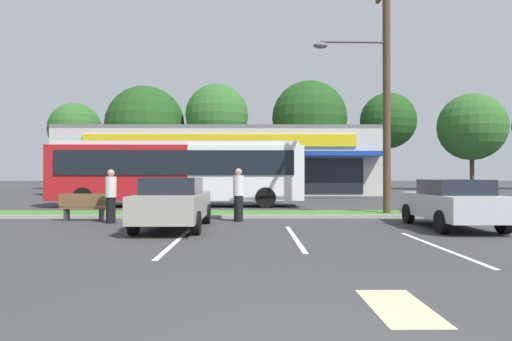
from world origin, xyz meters
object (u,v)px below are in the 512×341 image
Objects in this scene: car_2 at (452,203)px; pedestrian_by_pole at (238,195)px; car_0 at (174,202)px; pedestrian_near_bench at (111,196)px; bus_stop_bench at (83,206)px; car_3 at (197,187)px; utility_pole at (383,86)px; city_bus at (179,172)px.

pedestrian_by_pole is at bearing 72.42° from car_2.
pedestrian_near_bench reaches higher than car_0.
car_2 is at bearing 168.90° from bus_stop_bench.
car_0 is at bearing 90.57° from car_2.
car_3 is 2.60× the size of pedestrian_near_bench.
bus_stop_bench is 0.35× the size of car_3.
pedestrian_near_bench is (-9.77, -2.63, -4.16)m from utility_pole.
city_bus is at bearing 148.68° from utility_pole.
car_2 is 6.75m from pedestrian_by_pole.
city_bus is 2.78× the size of car_0.
pedestrian_by_pole reaches higher than bus_stop_bench.
car_2 is at bearing -82.30° from pedestrian_near_bench.
pedestrian_near_bench is (-1.07, -14.67, 0.10)m from car_3.
utility_pole reaches higher than car_2.
city_bus is 7.61m from bus_stop_bench.
utility_pole is 5.30× the size of pedestrian_near_bench.
bus_stop_bench is at bearing 55.87° from car_0.
car_2 is at bearing -89.43° from car_0.
car_0 is at bearing -108.35° from pedestrian_near_bench.
utility_pole is 0.75× the size of city_bus.
car_3 is at bearing 53.32° from pedestrian_by_pole.
pedestrian_by_pole reaches higher than car_2.
car_0 reaches higher than bus_stop_bench.
city_bus is 7.07× the size of pedestrian_near_bench.
car_0 is at bearing 179.78° from pedestrian_by_pole.
bus_stop_bench is (-2.14, -7.19, -1.26)m from city_bus.
city_bus is at bearing 45.54° from car_2.
car_3 is at bearing -99.30° from bus_stop_bench.
city_bus reaches higher than car_2.
city_bus reaches higher than bus_stop_bench.
utility_pole is 15.46m from car_3.
car_0 is 2.48× the size of pedestrian_by_pole.
bus_stop_bench is at bearing 78.90° from car_2.
car_2 is at bearing -66.71° from pedestrian_by_pole.
pedestrian_near_bench is at bearing -164.93° from utility_pole.
pedestrian_near_bench is (-2.34, 1.59, 0.11)m from car_0.
pedestrian_near_bench is 0.98× the size of pedestrian_by_pole.
car_0 is 1.06× the size of car_2.
city_bus is 13.61m from car_2.
utility_pole is 10.84m from city_bus.
car_0 reaches higher than car_2.
pedestrian_by_pole reaches higher than car_3.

